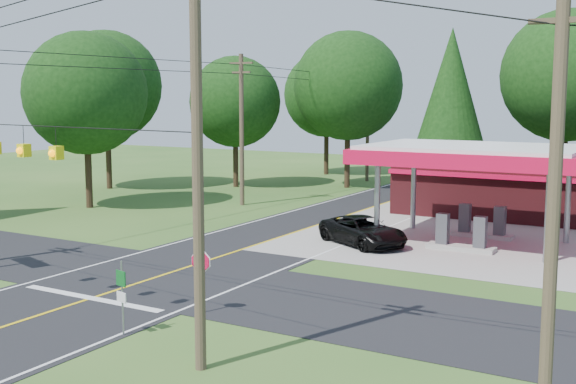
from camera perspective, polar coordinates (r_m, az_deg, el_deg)
The scene contains 15 objects.
ground at distance 29.66m, azimuth -10.29°, elevation -6.65°, with size 120.00×120.00×0.00m, color #2B561E.
main_highway at distance 29.66m, azimuth -10.29°, elevation -6.63°, with size 8.00×120.00×0.02m, color black.
cross_road at distance 29.66m, azimuth -10.29°, elevation -6.62°, with size 70.00×7.00×0.02m, color black.
lane_center_yellow at distance 29.65m, azimuth -10.29°, elevation -6.60°, with size 0.15×110.00×0.00m, color yellow.
gas_canopy at distance 36.24m, azimuth 14.51°, elevation 2.64°, with size 10.60×7.40×4.88m.
convenience_store at distance 45.91m, azimuth 19.04°, elevation 0.50°, with size 16.40×7.55×3.80m.
utility_pole_near_right at distance 18.64m, azimuth -7.18°, elevation 3.64°, with size 1.80×0.30×11.50m.
utility_pole_far_left at distance 48.00m, azimuth -3.69°, elevation 5.12°, with size 1.80×0.30×10.00m.
utility_pole_right_b at distance 16.62m, azimuth 20.31°, elevation 0.13°, with size 1.80×0.30×10.00m.
utility_pole_north at distance 62.20m, azimuth 6.31°, elevation 5.23°, with size 0.30×0.30×9.50m.
overhead_beacons at distance 25.35m, azimuth -21.25°, elevation 4.78°, with size 17.04×2.04×1.03m.
treeline_backdrop at distance 49.18m, azimuth 8.94°, elevation 7.77°, with size 70.27×51.59×13.30m.
suv_car at distance 35.44m, azimuth 5.96°, elevation -3.09°, with size 5.03×5.03×1.40m, color black.
octagonal_stop_sign at distance 24.25m, azimuth -6.91°, elevation -5.90°, with size 0.76×0.15×2.16m.
route_sign_post at distance 22.52m, azimuth -13.01°, elevation -7.65°, with size 0.47×0.14×2.32m.
Camera 1 is at (18.83, -21.75, 7.21)m, focal length 45.00 mm.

